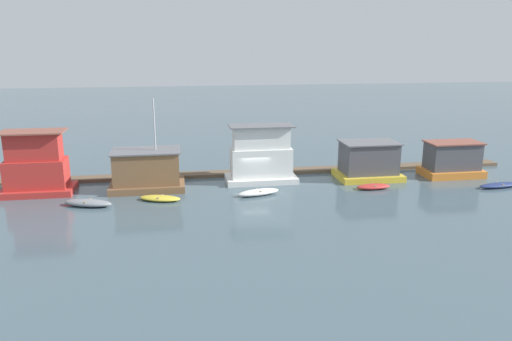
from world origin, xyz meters
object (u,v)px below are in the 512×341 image
dinghy_red (373,187)px  houseboat_brown (147,170)px  houseboat_orange (452,160)px  dinghy_navy (500,185)px  dinghy_grey (88,203)px  houseboat_white (261,157)px  dinghy_yellow (160,198)px  mooring_post_near_left (168,170)px  houseboat_yellow (368,161)px  dinghy_white (258,192)px  houseboat_red (36,167)px

dinghy_red → houseboat_brown: bearing=170.6°
houseboat_orange → dinghy_navy: (2.21, -4.25, -1.32)m
dinghy_grey → dinghy_navy: size_ratio=0.95×
houseboat_white → dinghy_grey: 15.29m
dinghy_yellow → mooring_post_near_left: mooring_post_near_left is taller
dinghy_grey → houseboat_yellow: bearing=10.1°
houseboat_white → dinghy_grey: (-14.37, -4.81, -2.04)m
dinghy_white → houseboat_yellow: bearing=18.4°
houseboat_red → dinghy_red: houseboat_red is taller
dinghy_yellow → houseboat_white: bearing=25.6°
dinghy_yellow → dinghy_red: (18.09, 0.39, 0.02)m
houseboat_red → dinghy_grey: bearing=-42.0°
houseboat_yellow → dinghy_yellow: size_ratio=1.61×
houseboat_orange → houseboat_yellow: bearing=177.0°
dinghy_grey → houseboat_white: bearing=18.5°
houseboat_yellow → houseboat_orange: houseboat_yellow is taller
houseboat_white → dinghy_red: size_ratio=2.11×
houseboat_brown → dinghy_yellow: bearing=-72.4°
houseboat_red → dinghy_grey: 6.56m
houseboat_yellow → mooring_post_near_left: (-18.32, 2.14, -0.65)m
dinghy_grey → dinghy_navy: bearing=-0.5°
houseboat_white → dinghy_yellow: 10.10m
dinghy_yellow → dinghy_red: 18.10m
houseboat_orange → houseboat_brown: bearing=179.6°
houseboat_red → houseboat_white: (19.02, 0.63, 0.03)m
houseboat_orange → dinghy_yellow: houseboat_orange is taller
houseboat_brown → dinghy_red: 19.54m
houseboat_yellow → houseboat_brown: bearing=-179.3°
houseboat_red → dinghy_navy: houseboat_red is taller
houseboat_white → dinghy_red: 10.18m
dinghy_navy → dinghy_grey: bearing=179.5°
dinghy_grey → dinghy_white: (13.48, 0.73, -0.01)m
houseboat_brown → dinghy_white: size_ratio=2.04×
houseboat_orange → dinghy_red: 9.45m
houseboat_white → dinghy_white: bearing=-102.4°
houseboat_red → houseboat_white: 19.03m
houseboat_orange → dinghy_navy: bearing=-62.5°
dinghy_navy → mooring_post_near_left: size_ratio=2.21×
dinghy_white → dinghy_red: dinghy_white is taller
dinghy_red → mooring_post_near_left: (-17.52, 5.55, 0.75)m
houseboat_red → mooring_post_near_left: size_ratio=3.01×
mooring_post_near_left → houseboat_orange: bearing=-5.6°
houseboat_yellow → dinghy_yellow: houseboat_yellow is taller
houseboat_red → mooring_post_near_left: houseboat_red is taller
houseboat_white → dinghy_yellow: houseboat_white is taller
houseboat_orange → dinghy_white: 19.27m
houseboat_orange → mooring_post_near_left: 26.53m
dinghy_white → dinghy_navy: dinghy_white is taller
houseboat_yellow → dinghy_red: (-0.80, -3.41, -1.40)m
dinghy_navy → dinghy_yellow: bearing=178.3°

